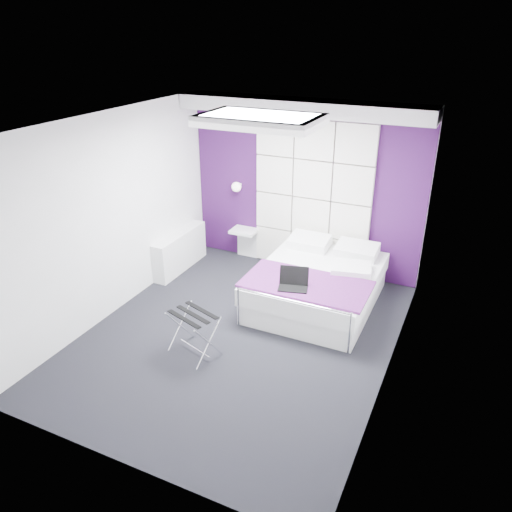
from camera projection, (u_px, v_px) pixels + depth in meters
The scene contains 15 objects.
floor at pixel (239, 336), 6.21m from camera, with size 4.40×4.40×0.00m, color black.
ceiling at pixel (236, 124), 5.10m from camera, with size 4.40×4.40×0.00m, color white.
wall_back at pixel (304, 187), 7.46m from camera, with size 3.60×3.60×0.00m, color white.
wall_left at pixel (112, 216), 6.34m from camera, with size 4.40×4.40×0.00m, color white.
wall_right at pixel (399, 270), 4.96m from camera, with size 4.40×4.40×0.00m, color white.
accent_wall at pixel (304, 188), 7.45m from camera, with size 3.58×0.02×2.58m, color #340F41.
soffit at pixel (302, 107), 6.74m from camera, with size 3.58×0.50×0.20m, color white.
headboard at pixel (312, 198), 7.41m from camera, with size 1.80×0.08×2.30m, color silver, non-canonical shape.
skylight at pixel (260, 119), 5.61m from camera, with size 1.36×0.86×0.12m, color white, non-canonical shape.
wall_lamp at pixel (238, 186), 7.78m from camera, with size 0.15×0.15×0.15m, color white.
radiator at pixel (180, 251), 7.79m from camera, with size 0.22×1.20×0.60m, color white.
bed at pixel (317, 285), 6.82m from camera, with size 1.60×1.92×0.68m.
nightstand at pixel (244, 231), 8.00m from camera, with size 0.41×0.32×0.05m, color white.
luggage_rack at pixel (194, 333), 5.79m from camera, with size 0.54×0.39×0.53m.
laptop at pixel (295, 282), 6.21m from camera, with size 0.36×0.26×0.26m.
Camera 1 is at (2.38, -4.62, 3.54)m, focal length 35.00 mm.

